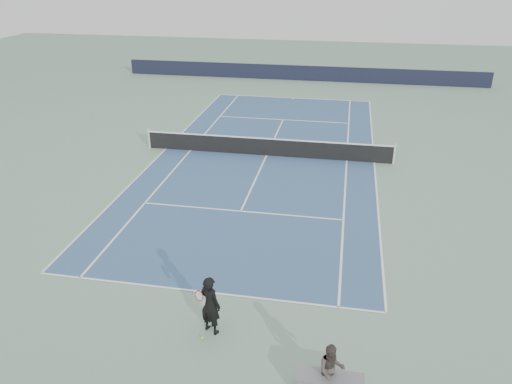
% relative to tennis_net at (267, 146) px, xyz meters
% --- Properties ---
extents(ground, '(80.00, 80.00, 0.00)m').
position_rel_tennis_net_xyz_m(ground, '(0.00, 0.00, -0.50)').
color(ground, gray).
extents(court_surface, '(10.97, 23.77, 0.01)m').
position_rel_tennis_net_xyz_m(court_surface, '(0.00, 0.00, -0.50)').
color(court_surface, '#335279').
rests_on(court_surface, ground).
extents(tennis_net, '(12.90, 0.10, 1.07)m').
position_rel_tennis_net_xyz_m(tennis_net, '(0.00, 0.00, 0.00)').
color(tennis_net, silver).
rests_on(tennis_net, ground).
extents(windscreen_far, '(30.00, 0.25, 1.20)m').
position_rel_tennis_net_xyz_m(windscreen_far, '(0.00, 17.88, 0.10)').
color(windscreen_far, black).
rests_on(windscreen_far, ground).
extents(tennis_player, '(0.85, 0.71, 1.76)m').
position_rel_tennis_net_xyz_m(tennis_player, '(0.69, -13.53, 0.38)').
color(tennis_player, black).
rests_on(tennis_player, ground).
extents(tennis_ball, '(0.07, 0.07, 0.07)m').
position_rel_tennis_net_xyz_m(tennis_ball, '(0.54, -13.90, -0.47)').
color(tennis_ball, yellow).
rests_on(tennis_ball, ground).
extents(spectator_bench, '(1.64, 0.86, 1.39)m').
position_rel_tennis_net_xyz_m(spectator_bench, '(4.00, -15.11, -0.00)').
color(spectator_bench, slate).
rests_on(spectator_bench, ground).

